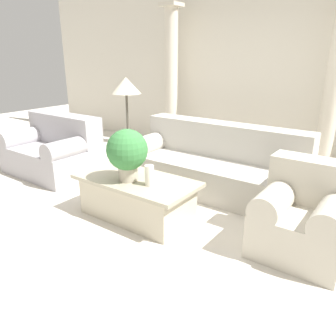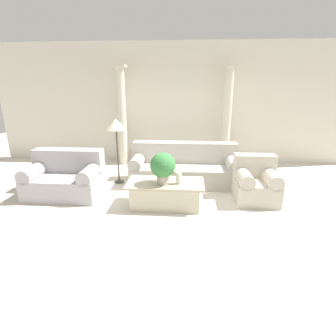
{
  "view_description": "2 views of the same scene",
  "coord_description": "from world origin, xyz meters",
  "px_view_note": "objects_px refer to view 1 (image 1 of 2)",
  "views": [
    {
      "loc": [
        2.24,
        -2.83,
        1.74
      ],
      "look_at": [
        0.2,
        -0.03,
        0.55
      ],
      "focal_mm": 35.0,
      "sensor_mm": 36.0,
      "label": 1
    },
    {
      "loc": [
        0.35,
        -4.68,
        2.12
      ],
      "look_at": [
        0.01,
        -0.01,
        0.62
      ],
      "focal_mm": 28.0,
      "sensor_mm": 36.0,
      "label": 2
    }
  ],
  "objects_px": {
    "floor_lamp": "(126,90)",
    "armchair": "(304,215)",
    "loveseat": "(54,150)",
    "coffee_table": "(137,197)",
    "potted_plant": "(127,152)",
    "sofa_long": "(216,165)"
  },
  "relations": [
    {
      "from": "floor_lamp",
      "to": "armchair",
      "type": "relative_size",
      "value": 1.71
    },
    {
      "from": "loveseat",
      "to": "coffee_table",
      "type": "relative_size",
      "value": 1.02
    },
    {
      "from": "loveseat",
      "to": "coffee_table",
      "type": "xyz_separation_m",
      "value": [
        2.02,
        -0.39,
        -0.12
      ]
    },
    {
      "from": "coffee_table",
      "to": "armchair",
      "type": "relative_size",
      "value": 1.63
    },
    {
      "from": "coffee_table",
      "to": "potted_plant",
      "type": "relative_size",
      "value": 2.44
    },
    {
      "from": "coffee_table",
      "to": "floor_lamp",
      "type": "xyz_separation_m",
      "value": [
        -1.14,
        1.12,
        1.02
      ]
    },
    {
      "from": "sofa_long",
      "to": "potted_plant",
      "type": "height_order",
      "value": "potted_plant"
    },
    {
      "from": "coffee_table",
      "to": "potted_plant",
      "type": "bearing_deg",
      "value": -113.71
    },
    {
      "from": "sofa_long",
      "to": "armchair",
      "type": "relative_size",
      "value": 2.78
    },
    {
      "from": "loveseat",
      "to": "potted_plant",
      "type": "height_order",
      "value": "potted_plant"
    },
    {
      "from": "sofa_long",
      "to": "floor_lamp",
      "type": "xyz_separation_m",
      "value": [
        -1.46,
        -0.12,
        0.91
      ]
    },
    {
      "from": "potted_plant",
      "to": "floor_lamp",
      "type": "xyz_separation_m",
      "value": [
        -1.11,
        1.2,
        0.48
      ]
    },
    {
      "from": "potted_plant",
      "to": "armchair",
      "type": "relative_size",
      "value": 0.67
    },
    {
      "from": "coffee_table",
      "to": "loveseat",
      "type": "bearing_deg",
      "value": 169.09
    },
    {
      "from": "loveseat",
      "to": "potted_plant",
      "type": "relative_size",
      "value": 2.49
    },
    {
      "from": "potted_plant",
      "to": "coffee_table",
      "type": "bearing_deg",
      "value": 66.29
    },
    {
      "from": "loveseat",
      "to": "potted_plant",
      "type": "distance_m",
      "value": 2.09
    },
    {
      "from": "loveseat",
      "to": "coffee_table",
      "type": "height_order",
      "value": "loveseat"
    },
    {
      "from": "loveseat",
      "to": "coffee_table",
      "type": "distance_m",
      "value": 2.06
    },
    {
      "from": "coffee_table",
      "to": "potted_plant",
      "type": "xyz_separation_m",
      "value": [
        -0.04,
        -0.08,
        0.55
      ]
    },
    {
      "from": "loveseat",
      "to": "coffee_table",
      "type": "bearing_deg",
      "value": -10.91
    },
    {
      "from": "armchair",
      "to": "potted_plant",
      "type": "bearing_deg",
      "value": -164.41
    }
  ]
}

